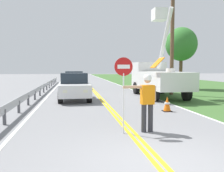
{
  "coord_description": "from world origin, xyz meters",
  "views": [
    {
      "loc": [
        -1.76,
        -4.77,
        2.01
      ],
      "look_at": [
        -0.05,
        5.94,
        1.2
      ],
      "focal_mm": 38.68,
      "sensor_mm": 36.0,
      "label": 1
    }
  ],
  "objects": [
    {
      "name": "ground_plane",
      "position": [
        0.0,
        0.0,
        0.0
      ],
      "size": [
        160.0,
        160.0,
        0.0
      ],
      "primitive_type": "plane",
      "color": "gray"
    },
    {
      "name": "grass_verge_right",
      "position": [
        11.6,
        20.0,
        0.0
      ],
      "size": [
        16.0,
        110.0,
        0.01
      ],
      "primitive_type": "cube",
      "color": "#3D662D",
      "rests_on": "ground"
    },
    {
      "name": "centerline_yellow_left",
      "position": [
        -0.09,
        20.0,
        0.01
      ],
      "size": [
        0.11,
        110.0,
        0.01
      ],
      "primitive_type": "cube",
      "color": "yellow",
      "rests_on": "ground"
    },
    {
      "name": "centerline_yellow_right",
      "position": [
        0.09,
        20.0,
        0.01
      ],
      "size": [
        0.11,
        110.0,
        0.01
      ],
      "primitive_type": "cube",
      "color": "yellow",
      "rests_on": "ground"
    },
    {
      "name": "edge_line_right",
      "position": [
        3.6,
        20.0,
        0.01
      ],
      "size": [
        0.12,
        110.0,
        0.01
      ],
      "primitive_type": "cube",
      "color": "silver",
      "rests_on": "ground"
    },
    {
      "name": "edge_line_left",
      "position": [
        -3.6,
        20.0,
        0.01
      ],
      "size": [
        0.12,
        110.0,
        0.01
      ],
      "primitive_type": "cube",
      "color": "silver",
      "rests_on": "ground"
    },
    {
      "name": "flagger_worker",
      "position": [
        0.5,
        2.44,
        1.05
      ],
      "size": [
        1.09,
        0.27,
        1.83
      ],
      "color": "#2D2D33",
      "rests_on": "ground"
    },
    {
      "name": "stop_sign_paddle",
      "position": [
        -0.26,
        2.37,
        1.71
      ],
      "size": [
        0.56,
        0.04,
        2.33
      ],
      "color": "silver",
      "rests_on": "ground"
    },
    {
      "name": "utility_bucket_truck",
      "position": [
        4.1,
        11.65,
        1.43
      ],
      "size": [
        2.67,
        6.82,
        6.06
      ],
      "color": "silver",
      "rests_on": "ground"
    },
    {
      "name": "oncoming_sedan_nearest",
      "position": [
        -1.74,
        10.49,
        0.83
      ],
      "size": [
        2.02,
        4.16,
        1.7
      ],
      "color": "silver",
      "rests_on": "ground"
    },
    {
      "name": "oncoming_sedan_second",
      "position": [
        -1.73,
        18.7,
        0.83
      ],
      "size": [
        1.98,
        4.14,
        1.7
      ],
      "color": "silver",
      "rests_on": "ground"
    },
    {
      "name": "utility_pole_near",
      "position": [
        5.54,
        12.46,
        4.12
      ],
      "size": [
        1.8,
        0.28,
        7.88
      ],
      "color": "brown",
      "rests_on": "ground"
    },
    {
      "name": "traffic_cone_lead",
      "position": [
        2.51,
        5.76,
        0.34
      ],
      "size": [
        0.4,
        0.4,
        0.7
      ],
      "color": "orange",
      "rests_on": "ground"
    },
    {
      "name": "guardrail_left_shoulder",
      "position": [
        -4.2,
        14.44,
        0.52
      ],
      "size": [
        0.1,
        32.0,
        0.71
      ],
      "color": "#9EA0A3",
      "rests_on": "ground"
    },
    {
      "name": "roadside_tree_verge",
      "position": [
        8.48,
        17.21,
        4.27
      ],
      "size": [
        3.0,
        3.0,
        5.9
      ],
      "color": "brown",
      "rests_on": "ground"
    }
  ]
}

